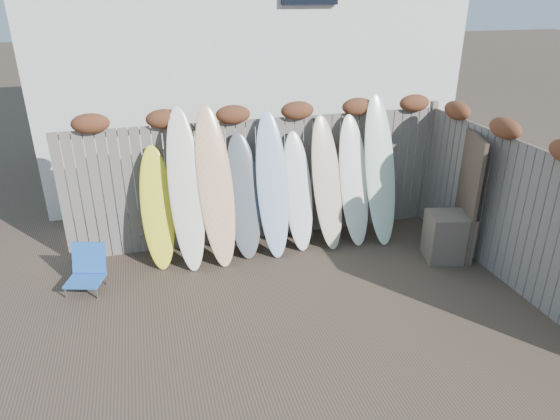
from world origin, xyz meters
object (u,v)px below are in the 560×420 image
object	(u,v)px
wooden_crate	(448,237)
lattice_panel	(464,192)
surfboard_0	(157,208)
beach_chair	(87,269)

from	to	relation	value
wooden_crate	lattice_panel	bearing A→B (deg)	36.51
wooden_crate	surfboard_0	xyz separation A→B (m)	(-4.20, 1.07, 0.51)
wooden_crate	surfboard_0	distance (m)	4.37
surfboard_0	wooden_crate	bearing A→B (deg)	-12.81
beach_chair	surfboard_0	world-z (taller)	surfboard_0
lattice_panel	wooden_crate	bearing A→B (deg)	-124.65
wooden_crate	surfboard_0	size ratio (longest dim) A/B	0.40
beach_chair	surfboard_0	bearing A→B (deg)	24.44
wooden_crate	lattice_panel	world-z (taller)	lattice_panel
beach_chair	wooden_crate	bearing A→B (deg)	-6.66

